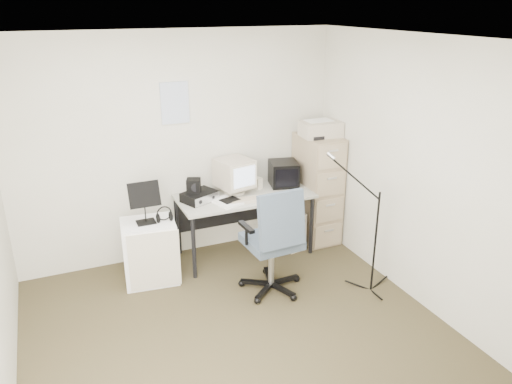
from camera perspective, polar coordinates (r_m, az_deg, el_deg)
name	(u,v)px	position (r m, az deg, el deg)	size (l,w,h in m)	color
floor	(242,338)	(4.54, -1.65, -16.38)	(3.60, 3.60, 0.01)	#3B3424
ceiling	(238,40)	(3.62, -2.07, 16.99)	(3.60, 3.60, 0.01)	white
wall_back	(179,148)	(5.54, -8.80, 4.98)	(3.60, 0.02, 2.50)	beige
wall_front	(381,339)	(2.54, 14.07, -15.97)	(3.60, 0.02, 2.50)	beige
wall_right	(422,176)	(4.83, 18.42, 1.75)	(0.02, 3.60, 2.50)	beige
wall_calendar	(175,103)	(5.41, -9.26, 10.02)	(0.30, 0.02, 0.44)	white
filing_cabinet	(317,189)	(6.02, 6.99, 0.38)	(0.40, 0.60, 1.30)	gray
printer	(321,129)	(5.79, 7.39, 7.16)	(0.45, 0.30, 0.17)	#BEB3A5
desk	(245,224)	(5.72, -1.27, -3.73)	(1.50, 0.70, 0.73)	#A9AAA2
crt_monitor	(234,176)	(5.57, -2.50, 1.81)	(0.35, 0.37, 0.39)	#BEB3A5
crt_tv	(284,173)	(5.83, 3.17, 2.13)	(0.31, 0.33, 0.28)	black
desk_speaker	(258,183)	(5.72, 0.26, 0.99)	(0.07, 0.07, 0.14)	beige
keyboard	(249,200)	(5.40, -0.80, -0.89)	(0.44, 0.16, 0.02)	#BEB3A5
mouse	(274,196)	(5.48, 2.10, -0.52)	(0.07, 0.11, 0.03)	black
radio_receiver	(200,196)	(5.42, -6.47, -0.50)	(0.36, 0.25, 0.10)	black
radio_speaker	(194,185)	(5.39, -7.15, 0.75)	(0.15, 0.14, 0.15)	black
papers	(226,202)	(5.36, -3.40, -1.13)	(0.24, 0.32, 0.02)	white
pc_tower	(286,227)	(5.98, 3.49, -4.03)	(0.22, 0.49, 0.45)	#BEB3A5
office_chair	(272,239)	(4.92, 1.79, -5.38)	(0.65, 0.65, 1.13)	#4D5E6F
side_cart	(150,251)	(5.31, -12.04, -6.64)	(0.54, 0.43, 0.67)	white
music_stand	(144,202)	(5.06, -12.64, -1.14)	(0.31, 0.16, 0.45)	black
headphones	(164,216)	(5.13, -10.43, -2.75)	(0.17, 0.17, 0.03)	black
mic_stand	(377,227)	(5.00, 13.62, -3.95)	(0.02, 0.02, 1.39)	black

